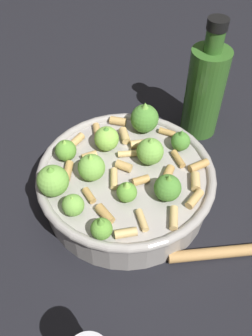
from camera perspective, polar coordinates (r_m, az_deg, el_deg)
ground_plane at (r=0.57m, az=0.00°, el=-4.68°), size 2.40×2.40×0.00m
cooking_pan at (r=0.54m, az=-0.16°, el=-1.95°), size 0.26×0.26×0.11m
olive_oil_bottle at (r=0.64m, az=12.38°, el=11.99°), size 0.07×0.07×0.21m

